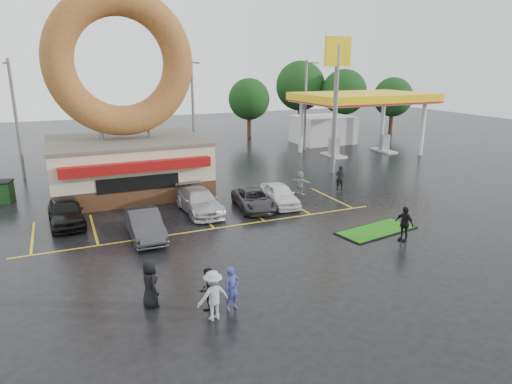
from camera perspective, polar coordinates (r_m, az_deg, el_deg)
name	(u,v)px	position (r m, az deg, el deg)	size (l,w,h in m)	color
ground	(237,251)	(21.88, -2.38, -7.42)	(120.00, 120.00, 0.00)	black
donut_shop	(125,127)	(32.30, -16.01, 7.78)	(10.20, 8.70, 13.50)	#472B19
gas_station	(344,113)	(48.39, 10.99, 9.65)	(12.30, 13.65, 5.90)	silver
shell_sign	(336,80)	(36.84, 10.03, 13.61)	(2.20, 0.36, 10.60)	slate
streetlight_left	(16,117)	(39.00, -27.83, 8.33)	(0.40, 2.21, 9.00)	slate
streetlight_mid	(193,108)	(41.43, -7.86, 10.31)	(0.40, 2.21, 9.00)	slate
streetlight_right	(306,103)	(47.00, 6.26, 11.00)	(0.40, 2.21, 9.00)	slate
tree_far_a	(344,92)	(59.11, 10.95, 12.16)	(5.60, 5.60, 8.00)	#332114
tree_far_b	(393,97)	(61.17, 16.74, 11.29)	(4.90, 4.90, 7.00)	#332114
tree_far_c	(300,86)	(60.38, 5.58, 13.05)	(6.30, 6.30, 9.00)	#332114
tree_far_d	(249,99)	(55.18, -0.87, 11.52)	(4.90, 4.90, 7.00)	#332114
car_black	(66,211)	(27.27, -22.71, -2.25)	(1.78, 4.42, 1.51)	black
car_dgrey	(145,225)	(23.90, -13.74, -3.98)	(1.52, 4.37, 1.44)	#2F2F32
car_silver	(199,201)	(27.37, -7.09, -1.16)	(1.96, 4.83, 1.40)	#B5B5BA
car_grey	(253,199)	(27.92, -0.32, -0.91)	(1.98, 4.30, 1.20)	#313134
car_white	(280,195)	(28.61, 2.98, -0.34)	(1.62, 4.03, 1.37)	white
person_blue	(232,289)	(16.74, -3.02, -11.97)	(0.60, 0.39, 1.65)	navy
person_blackjkt	(207,289)	(16.86, -6.09, -11.95)	(0.77, 0.60, 1.59)	black
person_hoodie	(213,295)	(16.18, -5.38, -12.74)	(1.17, 0.67, 1.81)	#9C9C9E
person_bystander	(150,284)	(17.33, -13.13, -11.08)	(0.88, 0.58, 1.81)	black
person_cameraman	(404,224)	(24.03, 18.03, -3.78)	(1.05, 0.44, 1.78)	black
person_walker_near	(300,183)	(31.11, 5.56, 1.16)	(1.50, 0.48, 1.61)	#99989B
person_walker_far	(340,178)	(32.72, 10.45, 1.77)	(0.62, 0.41, 1.70)	black
putting_green	(376,230)	(25.24, 14.80, -4.65)	(4.70, 2.65, 0.55)	black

